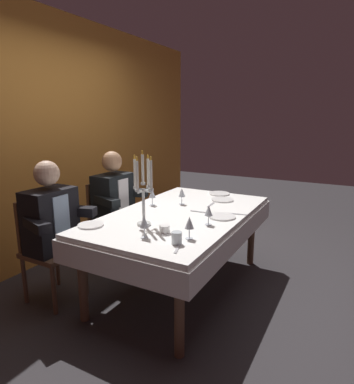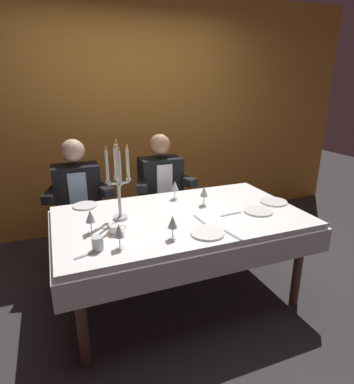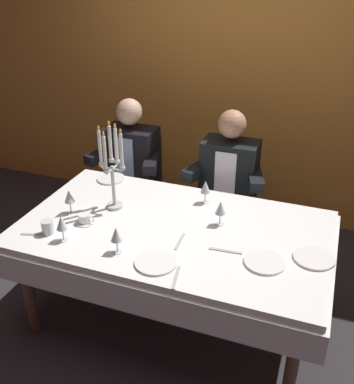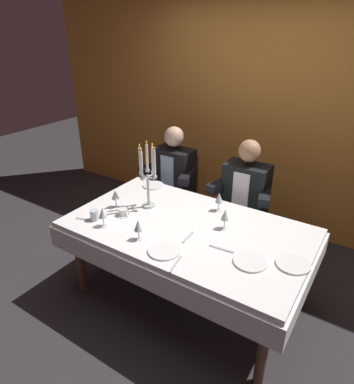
{
  "view_description": "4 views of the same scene",
  "coord_description": "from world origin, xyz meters",
  "px_view_note": "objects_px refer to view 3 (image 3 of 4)",
  "views": [
    {
      "loc": [
        -2.57,
        -1.36,
        1.6
      ],
      "look_at": [
        -0.03,
        0.02,
        0.93
      ],
      "focal_mm": 31.2,
      "sensor_mm": 36.0,
      "label": 1
    },
    {
      "loc": [
        -0.88,
        -2.16,
        1.71
      ],
      "look_at": [
        -0.01,
        0.06,
        0.91
      ],
      "focal_mm": 30.13,
      "sensor_mm": 36.0,
      "label": 2
    },
    {
      "loc": [
        0.83,
        -2.18,
        2.22
      ],
      "look_at": [
        -0.01,
        0.08,
        0.94
      ],
      "focal_mm": 41.66,
      "sensor_mm": 36.0,
      "label": 3
    },
    {
      "loc": [
        1.19,
        -1.98,
        2.16
      ],
      "look_at": [
        -0.16,
        0.09,
        0.96
      ],
      "focal_mm": 31.78,
      "sensor_mm": 36.0,
      "label": 4
    }
  ],
  "objects_px": {
    "wine_glass_4": "(62,224)",
    "wine_glass_2": "(69,197)",
    "seated_diner_1": "(229,173)",
    "dinner_plate_3": "(265,262)",
    "wine_glass_0": "(205,187)",
    "water_tumbler_0": "(48,227)",
    "wine_glass_3": "(116,235)",
    "dinner_plate_2": "(314,258)",
    "wine_glass_1": "(220,208)",
    "dinner_plate_1": "(111,179)",
    "seated_diner_0": "(132,158)",
    "candelabra": "(112,168)",
    "dinner_plate_0": "(156,262)",
    "coffee_cup_0": "(85,219)",
    "dining_table": "(173,243)"
  },
  "relations": [
    {
      "from": "wine_glass_4",
      "to": "wine_glass_2",
      "type": "bearing_deg",
      "value": 114.75
    },
    {
      "from": "seated_diner_1",
      "to": "wine_glass_4",
      "type": "bearing_deg",
      "value": -118.73
    },
    {
      "from": "dinner_plate_3",
      "to": "wine_glass_0",
      "type": "height_order",
      "value": "wine_glass_0"
    },
    {
      "from": "wine_glass_4",
      "to": "water_tumbler_0",
      "type": "distance_m",
      "value": 0.15
    },
    {
      "from": "wine_glass_3",
      "to": "seated_diner_1",
      "type": "bearing_deg",
      "value": 75.04
    },
    {
      "from": "dinner_plate_2",
      "to": "wine_glass_1",
      "type": "distance_m",
      "value": 0.62
    },
    {
      "from": "dinner_plate_3",
      "to": "seated_diner_1",
      "type": "relative_size",
      "value": 0.18
    },
    {
      "from": "wine_glass_2",
      "to": "seated_diner_1",
      "type": "distance_m",
      "value": 1.26
    },
    {
      "from": "dinner_plate_2",
      "to": "dinner_plate_3",
      "type": "bearing_deg",
      "value": -152.08
    },
    {
      "from": "dinner_plate_1",
      "to": "wine_glass_1",
      "type": "bearing_deg",
      "value": -19.38
    },
    {
      "from": "dinner_plate_3",
      "to": "wine_glass_3",
      "type": "relative_size",
      "value": 1.39
    },
    {
      "from": "wine_glass_0",
      "to": "wine_glass_4",
      "type": "distance_m",
      "value": 0.97
    },
    {
      "from": "wine_glass_3",
      "to": "seated_diner_0",
      "type": "height_order",
      "value": "seated_diner_0"
    },
    {
      "from": "candelabra",
      "to": "dinner_plate_0",
      "type": "bearing_deg",
      "value": -43.7
    },
    {
      "from": "candelabra",
      "to": "wine_glass_0",
      "type": "height_order",
      "value": "candelabra"
    },
    {
      "from": "wine_glass_0",
      "to": "wine_glass_4",
      "type": "relative_size",
      "value": 1.0
    },
    {
      "from": "dinner_plate_2",
      "to": "water_tumbler_0",
      "type": "height_order",
      "value": "water_tumbler_0"
    },
    {
      "from": "dinner_plate_2",
      "to": "coffee_cup_0",
      "type": "distance_m",
      "value": 1.39
    },
    {
      "from": "wine_glass_0",
      "to": "water_tumbler_0",
      "type": "distance_m",
      "value": 1.04
    },
    {
      "from": "dining_table",
      "to": "coffee_cup_0",
      "type": "distance_m",
      "value": 0.58
    },
    {
      "from": "dinner_plate_2",
      "to": "wine_glass_2",
      "type": "relative_size",
      "value": 1.4
    },
    {
      "from": "wine_glass_1",
      "to": "coffee_cup_0",
      "type": "bearing_deg",
      "value": -160.92
    },
    {
      "from": "seated_diner_1",
      "to": "wine_glass_0",
      "type": "bearing_deg",
      "value": -94.12
    },
    {
      "from": "wine_glass_0",
      "to": "coffee_cup_0",
      "type": "relative_size",
      "value": 1.24
    },
    {
      "from": "dinner_plate_2",
      "to": "wine_glass_3",
      "type": "height_order",
      "value": "wine_glass_3"
    },
    {
      "from": "wine_glass_4",
      "to": "coffee_cup_0",
      "type": "relative_size",
      "value": 1.24
    },
    {
      "from": "dinner_plate_1",
      "to": "seated_diner_1",
      "type": "height_order",
      "value": "seated_diner_1"
    },
    {
      "from": "dining_table",
      "to": "wine_glass_2",
      "type": "relative_size",
      "value": 11.83
    },
    {
      "from": "candelabra",
      "to": "seated_diner_0",
      "type": "distance_m",
      "value": 0.88
    },
    {
      "from": "wine_glass_1",
      "to": "coffee_cup_0",
      "type": "xyz_separation_m",
      "value": [
        -0.8,
        -0.28,
        -0.09
      ]
    },
    {
      "from": "dining_table",
      "to": "wine_glass_2",
      "type": "bearing_deg",
      "value": -174.37
    },
    {
      "from": "dinner_plate_0",
      "to": "seated_diner_0",
      "type": "distance_m",
      "value": 1.47
    },
    {
      "from": "dining_table",
      "to": "wine_glass_3",
      "type": "xyz_separation_m",
      "value": [
        -0.2,
        -0.36,
        0.24
      ]
    },
    {
      "from": "wine_glass_0",
      "to": "wine_glass_2",
      "type": "bearing_deg",
      "value": -151.02
    },
    {
      "from": "dining_table",
      "to": "coffee_cup_0",
      "type": "bearing_deg",
      "value": -164.62
    },
    {
      "from": "dinner_plate_3",
      "to": "wine_glass_1",
      "type": "xyz_separation_m",
      "value": [
        -0.34,
        0.3,
        0.11
      ]
    },
    {
      "from": "wine_glass_1",
      "to": "wine_glass_3",
      "type": "relative_size",
      "value": 1.0
    },
    {
      "from": "dinner_plate_2",
      "to": "wine_glass_4",
      "type": "height_order",
      "value": "wine_glass_4"
    },
    {
      "from": "dining_table",
      "to": "dinner_plate_2",
      "type": "bearing_deg",
      "value": -2.64
    },
    {
      "from": "coffee_cup_0",
      "to": "seated_diner_1",
      "type": "height_order",
      "value": "seated_diner_1"
    },
    {
      "from": "dinner_plate_1",
      "to": "wine_glass_1",
      "type": "xyz_separation_m",
      "value": [
        0.93,
        -0.33,
        0.11
      ]
    },
    {
      "from": "seated_diner_0",
      "to": "dinner_plate_0",
      "type": "bearing_deg",
      "value": -59.46
    },
    {
      "from": "candelabra",
      "to": "wine_glass_4",
      "type": "distance_m",
      "value": 0.5
    },
    {
      "from": "dining_table",
      "to": "wine_glass_1",
      "type": "relative_size",
      "value": 11.83
    },
    {
      "from": "dining_table",
      "to": "dinner_plate_0",
      "type": "distance_m",
      "value": 0.4
    },
    {
      "from": "wine_glass_4",
      "to": "wine_glass_3",
      "type": "bearing_deg",
      "value": 0.65
    },
    {
      "from": "wine_glass_1",
      "to": "wine_glass_3",
      "type": "xyz_separation_m",
      "value": [
        -0.46,
        -0.49,
        0.0
      ]
    },
    {
      "from": "candelabra",
      "to": "wine_glass_2",
      "type": "height_order",
      "value": "candelabra"
    },
    {
      "from": "dinner_plate_1",
      "to": "coffee_cup_0",
      "type": "height_order",
      "value": "coffee_cup_0"
    },
    {
      "from": "dinner_plate_0",
      "to": "wine_glass_3",
      "type": "bearing_deg",
      "value": 174.86
    }
  ]
}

